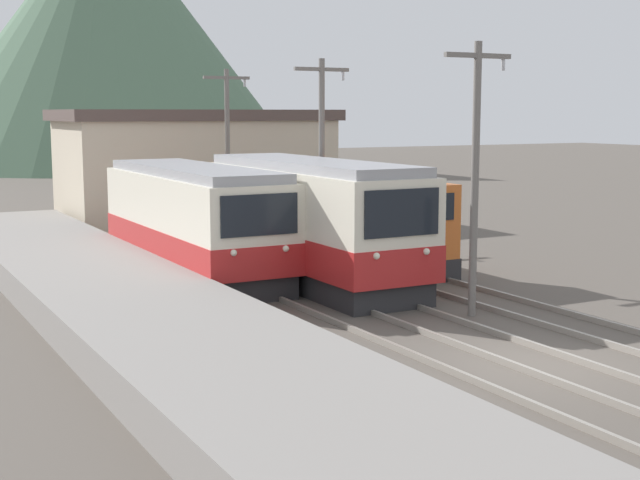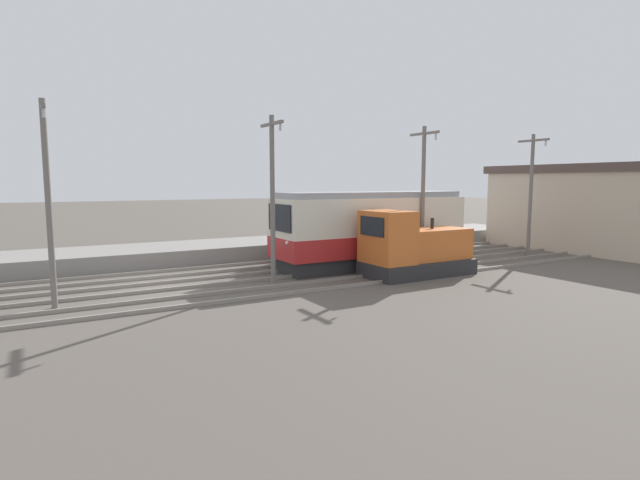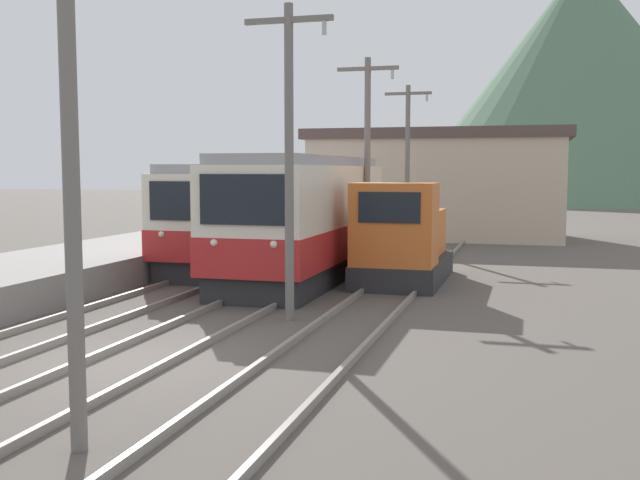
{
  "view_description": "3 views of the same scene",
  "coord_description": "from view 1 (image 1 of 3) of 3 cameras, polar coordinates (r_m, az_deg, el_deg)",
  "views": [
    {
      "loc": [
        -12.39,
        -13.64,
        5.2
      ],
      "look_at": [
        -0.79,
        7.86,
        1.69
      ],
      "focal_mm": 50.0,
      "sensor_mm": 36.0,
      "label": 1
    },
    {
      "loc": [
        20.49,
        -4.38,
        4.25
      ],
      "look_at": [
        -0.03,
        7.5,
        1.48
      ],
      "focal_mm": 28.0,
      "sensor_mm": 36.0,
      "label": 2
    },
    {
      "loc": [
        6.85,
        -11.47,
        3.36
      ],
      "look_at": [
        1.23,
        8.39,
        1.42
      ],
      "focal_mm": 42.0,
      "sensor_mm": 36.0,
      "label": 3
    }
  ],
  "objects": [
    {
      "name": "catenary_mast_far",
      "position": [
        29.62,
        0.12,
        5.45
      ],
      "size": [
        2.0,
        0.2,
        6.94
      ],
      "color": "slate",
      "rests_on": "ground"
    },
    {
      "name": "station_building",
      "position": [
        42.37,
        -7.94,
        4.7
      ],
      "size": [
        12.6,
        6.3,
        5.31
      ],
      "color": "beige",
      "rests_on": "ground"
    },
    {
      "name": "commuter_train_center",
      "position": [
        27.28,
        -0.6,
        0.91
      ],
      "size": [
        2.84,
        10.17,
        3.76
      ],
      "color": "#28282B",
      "rests_on": "ground"
    },
    {
      "name": "catenary_mast_distant",
      "position": [
        36.96,
        -5.93,
        5.95
      ],
      "size": [
        2.0,
        0.2,
        6.94
      ],
      "color": "slate",
      "rests_on": "ground"
    },
    {
      "name": "commuter_train_left",
      "position": [
        28.55,
        -8.05,
        0.94
      ],
      "size": [
        2.84,
        10.16,
        3.52
      ],
      "color": "#28282B",
      "rests_on": "ground"
    },
    {
      "name": "mountain_backdrop",
      "position": [
        92.49,
        -13.49,
        12.77
      ],
      "size": [
        38.92,
        38.92,
        25.89
      ],
      "color": "#517056",
      "rests_on": "ground"
    },
    {
      "name": "track_left",
      "position": [
        17.56,
        7.09,
        -8.87
      ],
      "size": [
        1.54,
        60.0,
        0.14
      ],
      "color": "gray",
      "rests_on": "ground"
    },
    {
      "name": "ground_plane",
      "position": [
        19.15,
        13.5,
        -7.8
      ],
      "size": [
        200.0,
        200.0,
        0.0
      ],
      "primitive_type": "plane",
      "color": "#564F47"
    },
    {
      "name": "platform_left",
      "position": [
        15.71,
        -3.96,
        -9.52
      ],
      "size": [
        4.5,
        54.0,
        0.86
      ],
      "primitive_type": "cube",
      "color": "gray",
      "rests_on": "ground"
    },
    {
      "name": "shunting_locomotive",
      "position": [
        29.03,
        4.45,
        0.26
      ],
      "size": [
        2.4,
        5.2,
        3.0
      ],
      "color": "#28282B",
      "rests_on": "ground"
    },
    {
      "name": "catenary_mast_mid",
      "position": [
        22.82,
        9.92,
        4.52
      ],
      "size": [
        2.0,
        0.2,
        6.94
      ],
      "color": "slate",
      "rests_on": "ground"
    },
    {
      "name": "track_center",
      "position": [
        19.26,
        13.96,
        -7.51
      ],
      "size": [
        1.54,
        60.0,
        0.14
      ],
      "color": "gray",
      "rests_on": "ground"
    }
  ]
}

